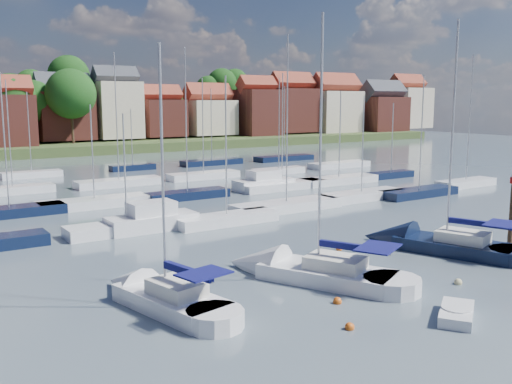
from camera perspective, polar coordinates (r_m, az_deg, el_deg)
ground at (r=65.45m, az=-13.03°, el=0.13°), size 260.00×260.00×0.00m
sailboat_left at (r=28.99m, az=-9.71°, el=-10.35°), size 4.62×10.31×13.64m
sailboat_centre at (r=32.73m, az=4.78°, el=-7.98°), size 7.88×11.79×15.79m
sailboat_navy at (r=40.45m, az=17.24°, el=-5.04°), size 6.87×12.16×16.33m
tender at (r=28.38m, az=19.43°, el=-11.41°), size 3.33×2.88×0.66m
timber_piling at (r=43.78m, az=24.17°, el=-2.75°), size 0.40×0.40×7.19m
buoy_b at (r=26.15m, az=9.34°, el=-13.39°), size 0.43×0.43×0.43m
buoy_c at (r=29.14m, az=8.13°, el=-10.96°), size 0.44×0.44×0.44m
buoy_d at (r=33.57m, az=19.55°, el=-8.68°), size 0.43×0.43×0.43m
buoy_e at (r=38.99m, az=8.31°, el=-5.78°), size 0.42×0.42×0.42m
marina_field at (r=61.65m, az=-9.80°, el=0.09°), size 79.62×41.41×15.93m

